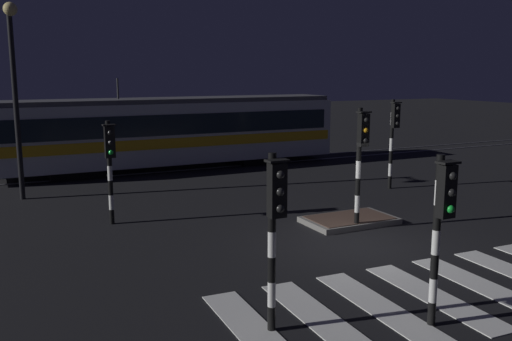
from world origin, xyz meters
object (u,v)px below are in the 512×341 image
object	(u,v)px
traffic_light_corner_near_left	(275,217)
traffic_light_median_centre	(361,150)
traffic_light_kerb_mid_left	(441,216)
street_lamp_trackside_left	(14,77)
traffic_light_corner_far_left	(110,157)
traffic_light_corner_far_right	(393,130)
tram	(171,131)

from	to	relation	value
traffic_light_corner_near_left	traffic_light_median_centre	bearing A→B (deg)	41.63
traffic_light_kerb_mid_left	street_lamp_trackside_left	size ratio (longest dim) A/B	0.46
street_lamp_trackside_left	traffic_light_corner_near_left	bearing A→B (deg)	-75.80
traffic_light_kerb_mid_left	traffic_light_median_centre	bearing A→B (deg)	66.23
traffic_light_corner_far_left	traffic_light_median_centre	bearing A→B (deg)	-30.44
traffic_light_corner_far_right	traffic_light_corner_far_left	bearing A→B (deg)	-177.70
traffic_light_median_centre	traffic_light_corner_far_right	distance (m)	6.05
traffic_light_corner_far_left	tram	distance (m)	9.59
traffic_light_corner_near_left	traffic_light_kerb_mid_left	xyz separation A→B (m)	(2.64, -1.06, -0.04)
traffic_light_median_centre	street_lamp_trackside_left	xyz separation A→B (m)	(-8.30, 8.10, 1.96)
street_lamp_trackside_left	tram	size ratio (longest dim) A/B	0.42
traffic_light_corner_far_left	traffic_light_corner_far_right	distance (m)	10.66
traffic_light_kerb_mid_left	traffic_light_corner_far_right	distance (m)	11.89
traffic_light_corner_far_left	traffic_light_corner_near_left	xyz separation A→B (m)	(1.04, -8.15, 0.05)
traffic_light_kerb_mid_left	traffic_light_corner_far_left	bearing A→B (deg)	111.80
traffic_light_corner_near_left	traffic_light_kerb_mid_left	world-z (taller)	traffic_light_corner_near_left
traffic_light_corner_far_left	traffic_light_kerb_mid_left	xyz separation A→B (m)	(3.68, -9.21, 0.01)
traffic_light_corner_far_left	traffic_light_corner_near_left	world-z (taller)	traffic_light_corner_near_left
traffic_light_kerb_mid_left	traffic_light_corner_near_left	bearing A→B (deg)	158.14
street_lamp_trackside_left	tram	world-z (taller)	street_lamp_trackside_left
traffic_light_corner_far_left	traffic_light_corner_far_right	world-z (taller)	traffic_light_corner_far_right
traffic_light_corner_near_left	traffic_light_median_centre	size ratio (longest dim) A/B	0.90
traffic_light_corner_far_right	tram	bearing A→B (deg)	127.45
tram	traffic_light_corner_near_left	bearing A→B (deg)	-101.71
street_lamp_trackside_left	traffic_light_corner_far_left	bearing A→B (deg)	-64.36
traffic_light_kerb_mid_left	street_lamp_trackside_left	distance (m)	15.05
traffic_light_corner_far_left	traffic_light_kerb_mid_left	world-z (taller)	traffic_light_kerb_mid_left
traffic_light_corner_near_left	traffic_light_kerb_mid_left	distance (m)	2.84
traffic_light_median_centre	traffic_light_corner_far_right	xyz separation A→B (m)	(4.50, 4.04, -0.03)
traffic_light_kerb_mid_left	traffic_light_corner_far_right	xyz separation A→B (m)	(6.96, 9.64, 0.23)
street_lamp_trackside_left	tram	distance (m)	8.14
traffic_light_corner_far_left	street_lamp_trackside_left	bearing A→B (deg)	115.64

